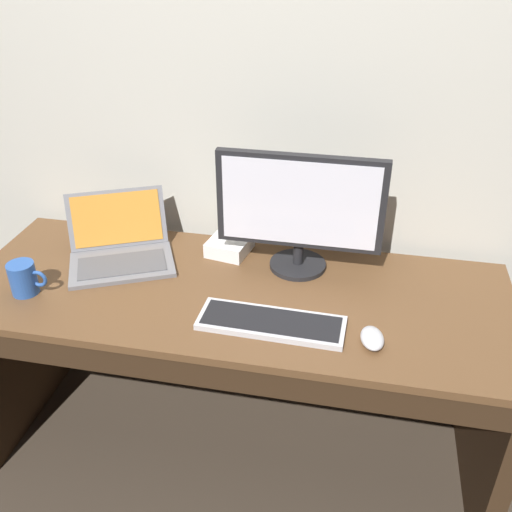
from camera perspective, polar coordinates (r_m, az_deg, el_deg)
name	(u,v)px	position (r m, az deg, el deg)	size (l,w,h in m)	color
ground_plane	(238,441)	(2.39, -1.86, -18.04)	(14.00, 14.00, 0.00)	#382D23
desk	(234,346)	(2.03, -2.19, -8.97)	(1.83, 0.70, 0.73)	brown
laptop_space_gray	(121,251)	(2.09, -13.40, 0.51)	(0.46, 0.44, 0.21)	slate
external_monitor	(300,209)	(1.90, 4.39, 4.71)	(0.56, 0.20, 0.42)	black
wired_keyboard	(271,323)	(1.74, 1.54, -6.70)	(0.45, 0.16, 0.02)	#BCBCC1
computer_mouse	(372,338)	(1.70, 11.55, -8.06)	(0.07, 0.11, 0.03)	#B7B7BC
external_drive_box	(230,246)	(2.10, -2.66, 1.06)	(0.14, 0.15, 0.05)	silver
coffee_mug	(24,278)	(2.00, -22.22, -2.09)	(0.13, 0.09, 0.11)	#28519E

